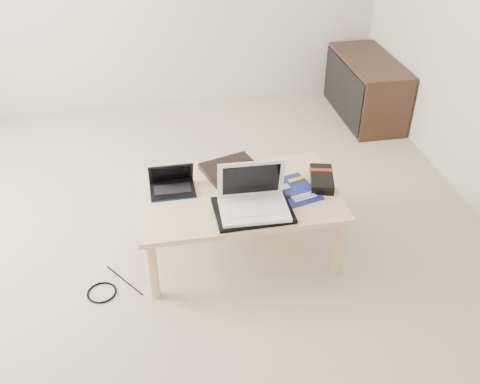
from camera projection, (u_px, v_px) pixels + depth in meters
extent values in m
plane|color=#B6AC94|center=(166.00, 249.00, 3.15)|extent=(4.00, 4.00, 0.00)
cube|color=#E4BD89|center=(238.00, 195.00, 2.94)|extent=(1.10, 0.70, 0.03)
cylinder|color=#E4BD89|center=(153.00, 270.00, 2.74)|extent=(0.06, 0.06, 0.37)
cylinder|color=#E4BD89|center=(339.00, 247.00, 2.89)|extent=(0.06, 0.06, 0.37)
cylinder|color=#E4BD89|center=(148.00, 203.00, 3.22)|extent=(0.06, 0.06, 0.37)
cylinder|color=#E4BD89|center=(307.00, 186.00, 3.37)|extent=(0.06, 0.06, 0.37)
cube|color=#392117|center=(366.00, 88.00, 4.45)|extent=(0.40, 0.90, 0.50)
cube|color=black|center=(343.00, 90.00, 4.42)|extent=(0.02, 0.86, 0.44)
cube|color=black|center=(231.00, 169.00, 3.10)|extent=(0.37, 0.34, 0.03)
cube|color=black|center=(173.00, 190.00, 2.94)|extent=(0.25, 0.17, 0.02)
cube|color=black|center=(173.00, 189.00, 2.94)|extent=(0.20, 0.09, 0.00)
cube|color=black|center=(174.00, 195.00, 2.89)|extent=(0.05, 0.02, 0.00)
cube|color=black|center=(171.00, 173.00, 2.93)|extent=(0.25, 0.09, 0.15)
cube|color=black|center=(171.00, 174.00, 2.93)|extent=(0.21, 0.07, 0.12)
cube|color=#0C1646|center=(174.00, 199.00, 2.88)|extent=(0.25, 0.01, 0.01)
cube|color=black|center=(246.00, 183.00, 3.00)|extent=(0.30, 0.25, 0.01)
cube|color=silver|center=(246.00, 182.00, 2.99)|extent=(0.24, 0.20, 0.00)
cube|color=#ADADB2|center=(270.00, 186.00, 2.98)|extent=(0.07, 0.21, 0.02)
cube|color=#A8A8AD|center=(270.00, 184.00, 2.97)|extent=(0.06, 0.17, 0.00)
cube|color=black|center=(253.00, 210.00, 2.79)|extent=(0.41, 0.30, 0.02)
cube|color=white|center=(254.00, 210.00, 2.76)|extent=(0.36, 0.26, 0.02)
cube|color=white|center=(254.00, 208.00, 2.75)|extent=(0.29, 0.14, 0.00)
cube|color=white|center=(257.00, 219.00, 2.68)|extent=(0.08, 0.04, 0.00)
cube|color=white|center=(251.00, 179.00, 2.77)|extent=(0.35, 0.07, 0.24)
cube|color=black|center=(251.00, 180.00, 2.76)|extent=(0.30, 0.05, 0.19)
cube|color=#0C0F53|center=(293.00, 190.00, 2.95)|extent=(0.30, 0.34, 0.01)
cube|color=#ADADB2|center=(285.00, 187.00, 2.96)|extent=(0.06, 0.06, 0.01)
cube|color=yellow|center=(296.00, 179.00, 3.03)|extent=(0.10, 0.03, 0.01)
cube|color=yellow|center=(297.00, 180.00, 3.02)|extent=(0.10, 0.03, 0.01)
cube|color=silver|center=(302.00, 195.00, 2.90)|extent=(0.13, 0.04, 0.01)
cube|color=silver|center=(304.00, 197.00, 2.89)|extent=(0.13, 0.04, 0.01)
cube|color=silver|center=(306.00, 199.00, 2.87)|extent=(0.13, 0.04, 0.01)
cube|color=black|center=(288.00, 197.00, 2.89)|extent=(0.03, 0.03, 0.01)
cube|color=black|center=(322.00, 179.00, 3.00)|extent=(0.18, 0.27, 0.05)
cube|color=maroon|center=(321.00, 170.00, 3.03)|extent=(0.13, 0.06, 0.00)
torus|color=black|center=(224.00, 202.00, 2.85)|extent=(0.12, 0.12, 0.01)
torus|color=black|center=(102.00, 292.00, 2.86)|extent=(0.19, 0.19, 0.01)
cylinder|color=black|center=(124.00, 280.00, 2.93)|extent=(0.20, 0.26, 0.01)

